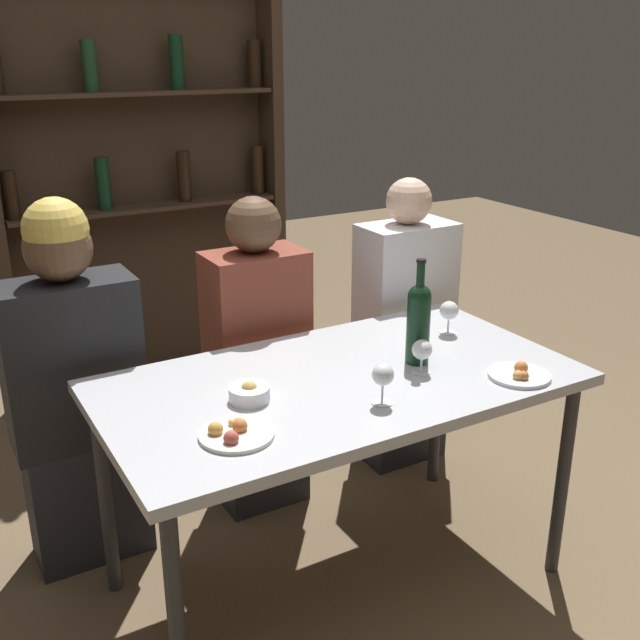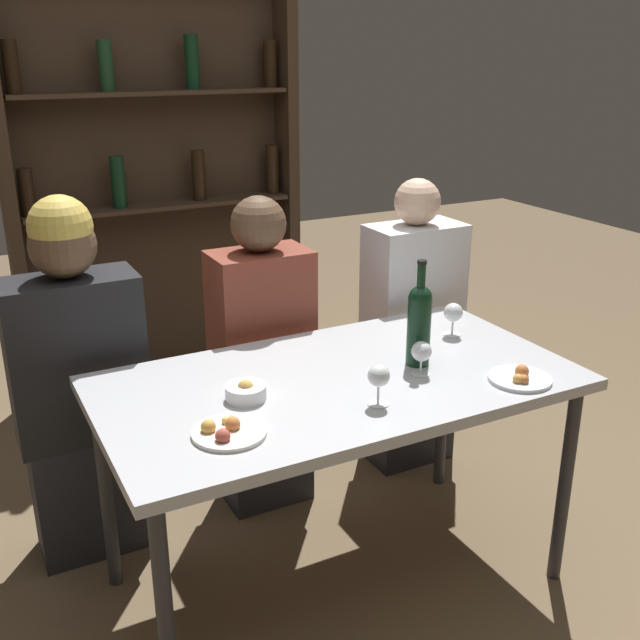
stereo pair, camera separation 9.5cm
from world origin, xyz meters
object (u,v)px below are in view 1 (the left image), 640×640
food_plate_1 (520,374)px  wine_bottle (419,319)px  food_plate_0 (234,433)px  seated_person_right (404,333)px  seated_person_center (258,365)px  wine_glass_0 (449,312)px  wine_glass_2 (422,351)px  seated_person_left (76,394)px  wine_glass_1 (383,376)px  snack_bowl (249,393)px

food_plate_1 → wine_bottle: bearing=128.6°
wine_bottle → food_plate_1: 0.35m
food_plate_0 → seated_person_right: bearing=34.4°
food_plate_0 → wine_bottle: bearing=12.5°
food_plate_0 → seated_person_center: (0.42, 0.75, -0.19)m
wine_glass_0 → food_plate_0: 1.01m
wine_glass_2 → seated_person_right: 0.84m
wine_glass_0 → food_plate_0: bearing=-162.2°
food_plate_0 → seated_person_right: size_ratio=0.16×
wine_glass_2 → seated_person_right: size_ratio=0.09×
food_plate_1 → seated_person_center: (-0.49, 0.85, -0.19)m
seated_person_left → seated_person_center: (0.67, 0.00, -0.04)m
wine_glass_1 → food_plate_1: size_ratio=0.64×
food_plate_1 → wine_glass_0: bearing=83.0°
food_plate_1 → wine_glass_2: bearing=143.3°
seated_person_right → wine_glass_0: bearing=-107.5°
wine_glass_0 → food_plate_0: (-0.96, -0.31, -0.07)m
food_plate_1 → snack_bowl: (-0.78, 0.27, 0.01)m
seated_person_center → seated_person_left: bearing=-180.0°
wine_glass_2 → seated_person_right: (0.43, 0.67, -0.25)m
food_plate_0 → seated_person_right: (1.10, 0.75, -0.19)m
seated_person_left → seated_person_center: size_ratio=1.05×
wine_glass_1 → seated_person_right: seated_person_right is taller
wine_bottle → wine_glass_2: size_ratio=3.13×
seated_person_left → wine_glass_2: bearing=-36.3°
wine_glass_2 → food_plate_0: 0.67m
food_plate_1 → seated_person_center: bearing=119.8°
seated_person_center → seated_person_right: 0.68m
wine_bottle → snack_bowl: wine_bottle is taller
food_plate_0 → snack_bowl: (0.12, 0.17, 0.01)m
wine_glass_2 → seated_person_left: 1.15m
seated_person_right → seated_person_center: bearing=180.0°
wine_glass_1 → wine_glass_2: size_ratio=1.11×
wine_glass_0 → seated_person_left: (-1.20, 0.44, -0.21)m
wine_bottle → seated_person_left: bearing=147.9°
food_plate_1 → seated_person_left: size_ratio=0.15×
wine_glass_2 → food_plate_0: size_ratio=0.55×
wine_glass_1 → seated_person_right: size_ratio=0.10×
wine_glass_0 → food_plate_1: wine_glass_0 is taller
wine_glass_0 → wine_glass_1: size_ratio=0.97×
wine_bottle → seated_person_left: (-0.95, 0.60, -0.28)m
food_plate_1 → seated_person_center: seated_person_center is taller
seated_person_left → wine_bottle: bearing=-32.1°
food_plate_1 → wine_glass_1: bearing=172.3°
food_plate_0 → food_plate_1: 0.91m
food_plate_1 → seated_person_right: seated_person_right is taller
wine_glass_0 → snack_bowl: (-0.83, -0.13, -0.06)m
wine_bottle → wine_glass_2: wine_bottle is taller
wine_glass_2 → seated_person_left: seated_person_left is taller
wine_glass_1 → seated_person_left: bearing=131.1°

